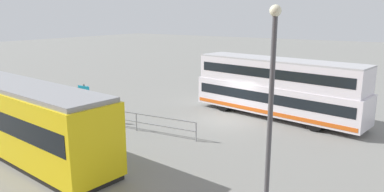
{
  "coord_description": "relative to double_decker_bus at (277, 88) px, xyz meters",
  "views": [
    {
      "loc": [
        -10.43,
        19.69,
        6.65
      ],
      "look_at": [
        0.63,
        3.05,
        2.1
      ],
      "focal_mm": 33.49,
      "sensor_mm": 36.0,
      "label": 1
    }
  ],
  "objects": [
    {
      "name": "ground_plane",
      "position": [
        2.39,
        2.4,
        -1.99
      ],
      "size": [
        160.0,
        160.0,
        0.0
      ],
      "primitive_type": "plane",
      "color": "gray"
    },
    {
      "name": "double_decker_bus",
      "position": [
        0.0,
        0.0,
        0.0
      ],
      "size": [
        11.69,
        4.19,
        3.88
      ],
      "color": "silver",
      "rests_on": "ground"
    },
    {
      "name": "tram_yellow",
      "position": [
        7.91,
        12.88,
        -0.18
      ],
      "size": [
        12.35,
        3.72,
        3.5
      ],
      "color": "yellow",
      "rests_on": "ground"
    },
    {
      "name": "pedestrian_near_railing",
      "position": [
        8.38,
        9.01,
        -0.97
      ],
      "size": [
        0.34,
        0.36,
        1.76
      ],
      "color": "#33384C",
      "rests_on": "ground"
    },
    {
      "name": "pedestrian_crossing",
      "position": [
        2.86,
        12.29,
        -1.05
      ],
      "size": [
        0.36,
        0.33,
        1.65
      ],
      "color": "black",
      "rests_on": "ground"
    },
    {
      "name": "pedestrian_railing",
      "position": [
        5.75,
        7.22,
        -1.25
      ],
      "size": [
        7.85,
        0.88,
        1.08
      ],
      "color": "gray",
      "rests_on": "ground"
    },
    {
      "name": "info_sign",
      "position": [
        9.73,
        7.6,
        -0.36
      ],
      "size": [
        0.92,
        0.16,
        2.41
      ],
      "color": "slate",
      "rests_on": "ground"
    },
    {
      "name": "street_lamp",
      "position": [
        -4.09,
        11.72,
        2.06
      ],
      "size": [
        0.36,
        0.36,
        6.95
      ],
      "color": "#4C4C51",
      "rests_on": "ground"
    }
  ]
}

